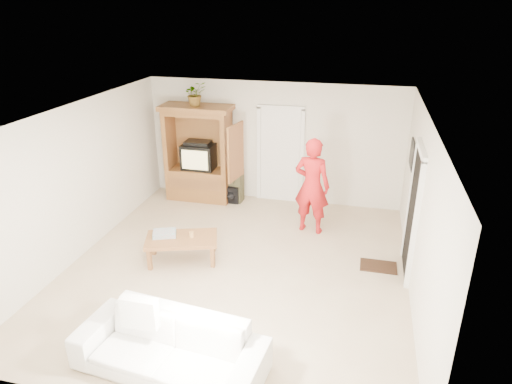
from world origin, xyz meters
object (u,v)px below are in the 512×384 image
Objects in this scene: sofa at (170,347)px; coffee_table at (182,241)px; armoire at (200,159)px; man at (312,186)px.

coffee_table is at bearing 115.44° from sofa.
armoire is 1.13× the size of man.
armoire is 1.58× the size of coffee_table.
armoire is at bearing -11.24° from man.
man is (2.58, -1.01, 0.02)m from armoire.
man reaches higher than sofa.
coffee_table is at bearing -76.93° from armoire.
coffee_table is (-1.97, -1.63, -0.54)m from man.
sofa is (1.43, -5.03, -0.58)m from armoire.
sofa is (-1.15, -4.02, -0.59)m from man.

